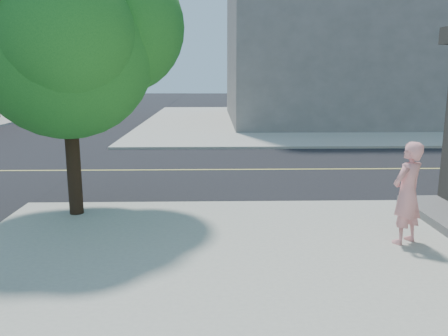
{
  "coord_description": "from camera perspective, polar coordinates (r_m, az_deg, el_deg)",
  "views": [
    {
      "loc": [
        3.72,
        -11.33,
        3.33
      ],
      "look_at": [
        3.96,
        -1.47,
        1.3
      ],
      "focal_mm": 36.64,
      "sensor_mm": 36.0,
      "label": 1
    }
  ],
  "objects": [
    {
      "name": "road_ew",
      "position": [
        16.6,
        -14.31,
        -0.28
      ],
      "size": [
        140.0,
        9.0,
        0.01
      ],
      "primitive_type": "cube",
      "color": "black",
      "rests_on": "ground"
    },
    {
      "name": "ground",
      "position": [
        12.38,
        -18.87,
        -4.62
      ],
      "size": [
        140.0,
        140.0,
        0.0
      ],
      "primitive_type": "plane",
      "color": "black",
      "rests_on": "ground"
    },
    {
      "name": "man_on_phone",
      "position": [
        9.38,
        21.9,
        -2.92
      ],
      "size": [
        0.86,
        0.8,
        1.98
      ],
      "primitive_type": "imported",
      "rotation": [
        0.0,
        0.0,
        3.73
      ],
      "color": "pink",
      "rests_on": "sidewalk_se"
    },
    {
      "name": "street_tree",
      "position": [
        10.9,
        -18.71,
        16.17
      ],
      "size": [
        4.88,
        4.44,
        6.48
      ],
      "rotation": [
        0.0,
        0.0,
        0.43
      ],
      "color": "black",
      "rests_on": "sidewalk_se"
    },
    {
      "name": "filler_ne",
      "position": [
        35.08,
        16.42,
        17.39
      ],
      "size": [
        18.0,
        16.0,
        14.0
      ],
      "primitive_type": "cube",
      "color": "slate",
      "rests_on": "sidewalk_ne"
    },
    {
      "name": "sidewalk_ne",
      "position": [
        34.41,
        15.2,
        5.79
      ],
      "size": [
        29.0,
        25.0,
        0.12
      ],
      "primitive_type": "cube",
      "color": "#AAA899",
      "rests_on": "ground"
    }
  ]
}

